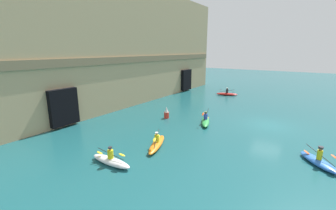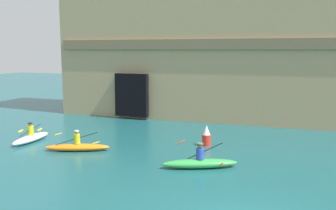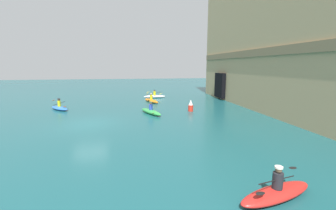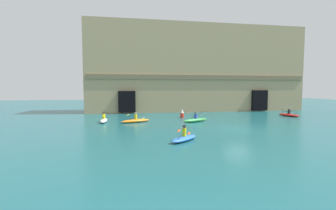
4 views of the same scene
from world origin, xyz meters
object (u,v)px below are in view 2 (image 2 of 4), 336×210
kayak_white (31,138)px  marker_buoy (206,136)px  kayak_green (200,163)px  kayak_orange (77,147)px

kayak_white → marker_buoy: bearing=-76.2°
kayak_green → kayak_orange: size_ratio=1.00×
marker_buoy → kayak_orange: bearing=-151.5°
kayak_orange → kayak_green: bearing=153.3°
kayak_orange → marker_buoy: size_ratio=2.95×
kayak_green → kayak_white: kayak_green is taller
kayak_green → marker_buoy: (-0.66, 3.97, 0.28)m
kayak_green → kayak_orange: (-6.76, 0.66, -0.03)m
kayak_white → marker_buoy: 10.00m
kayak_white → marker_buoy: marker_buoy is taller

